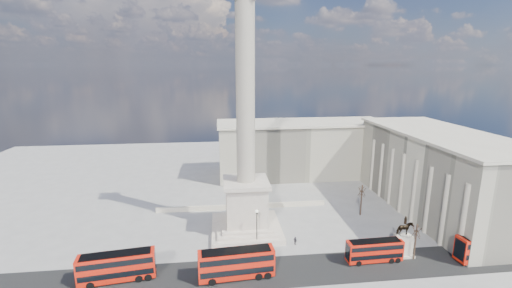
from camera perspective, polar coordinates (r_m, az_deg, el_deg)
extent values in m
plane|color=gray|center=(68.39, -1.26, -16.07)|extent=(180.00, 180.00, 0.00)
cube|color=black|center=(60.53, 4.71, -20.33)|extent=(120.00, 9.00, 0.01)
cube|color=beige|center=(72.56, -1.63, -13.81)|extent=(14.00, 14.00, 1.00)
cube|color=beige|center=(72.22, -1.64, -13.28)|extent=(12.00, 12.00, 0.50)
cube|color=beige|center=(72.00, -1.64, -12.92)|extent=(10.00, 10.00, 0.50)
cube|color=beige|center=(70.25, -1.66, -9.81)|extent=(8.00, 8.00, 8.00)
cube|color=beige|center=(68.66, -1.68, -6.42)|extent=(9.00, 9.00, 0.80)
cylinder|color=#9F9583|center=(64.98, -1.79, 8.21)|extent=(3.60, 3.60, 34.00)
cube|color=beige|center=(82.47, -2.30, -10.35)|extent=(40.00, 0.60, 1.10)
cube|color=beige|center=(89.20, 28.28, -4.36)|extent=(18.00, 45.00, 18.00)
cube|color=beige|center=(87.13, 28.93, 1.50)|extent=(19.00, 46.00, 0.60)
cube|color=beige|center=(105.76, 7.55, -0.91)|extent=(50.00, 16.00, 16.00)
cube|color=beige|center=(104.10, 7.69, 3.53)|extent=(51.00, 17.00, 0.60)
cube|color=red|center=(60.89, -22.15, -18.36)|extent=(11.79, 4.08, 4.25)
cube|color=black|center=(61.28, -22.09, -18.97)|extent=(11.34, 4.08, 0.95)
cube|color=black|center=(60.33, -22.25, -17.43)|extent=(11.34, 4.08, 0.95)
cube|color=black|center=(59.83, -22.33, -16.58)|extent=(10.61, 3.68, 0.06)
cylinder|color=black|center=(62.59, -25.66, -19.85)|extent=(1.50, 2.87, 1.16)
cylinder|color=black|center=(61.46, -18.82, -19.85)|extent=(1.50, 2.87, 1.16)
cylinder|color=black|center=(61.33, -17.46, -19.82)|extent=(1.50, 2.87, 1.16)
cube|color=red|center=(57.50, -3.28, -19.21)|extent=(12.19, 3.62, 4.42)
cube|color=black|center=(57.92, -3.27, -19.87)|extent=(11.71, 3.64, 0.98)
cube|color=black|center=(56.88, -3.30, -18.21)|extent=(11.71, 3.64, 0.98)
cube|color=black|center=(56.33, -3.31, -17.28)|extent=(10.97, 3.25, 0.07)
cylinder|color=black|center=(58.31, -7.40, -21.14)|extent=(1.41, 2.93, 1.20)
cylinder|color=black|center=(59.02, 0.20, -20.55)|extent=(1.41, 2.93, 1.20)
cylinder|color=black|center=(59.27, 1.66, -20.40)|extent=(1.41, 2.93, 1.20)
cube|color=red|center=(64.98, 19.13, -16.40)|extent=(9.74, 2.45, 3.57)
cube|color=black|center=(65.29, 19.09, -16.89)|extent=(9.36, 2.50, 0.79)
cube|color=black|center=(64.54, 19.20, -15.67)|extent=(9.36, 2.50, 0.79)
cube|color=black|center=(64.14, 19.25, -14.99)|extent=(8.77, 2.20, 0.05)
cylinder|color=black|center=(64.49, 16.36, -18.08)|extent=(1.03, 2.35, 0.97)
cylinder|color=black|center=(66.95, 21.19, -17.23)|extent=(1.03, 2.35, 0.97)
cylinder|color=black|center=(67.49, 22.10, -17.06)|extent=(1.03, 2.35, 0.97)
cube|color=red|center=(74.01, 34.27, -13.90)|extent=(11.96, 3.69, 4.33)
cube|color=black|center=(74.33, 34.19, -14.44)|extent=(11.50, 3.71, 0.96)
cube|color=black|center=(73.54, 34.39, -13.09)|extent=(11.50, 3.71, 0.96)
cube|color=black|center=(73.12, 34.50, -12.35)|extent=(10.76, 3.33, 0.06)
cylinder|color=black|center=(72.28, 31.83, -15.95)|extent=(1.42, 2.89, 1.18)
cylinder|color=black|center=(77.09, 35.86, -14.68)|extent=(1.42, 2.89, 1.18)
cylinder|color=black|center=(78.08, 36.58, -14.44)|extent=(1.42, 2.89, 1.18)
cylinder|color=black|center=(67.56, 0.14, -16.19)|extent=(0.48, 0.48, 0.54)
cylinder|color=black|center=(66.16, 0.14, -13.94)|extent=(0.17, 0.17, 6.50)
cylinder|color=black|center=(64.80, 0.14, -11.46)|extent=(0.32, 0.32, 0.32)
sphere|color=silver|center=(64.64, 0.14, -11.16)|extent=(0.61, 0.61, 0.61)
cube|color=beige|center=(69.40, 23.14, -16.53)|extent=(3.57, 2.68, 0.45)
cube|color=beige|center=(68.59, 23.28, -15.25)|extent=(2.86, 1.96, 3.93)
imported|color=black|center=(67.20, 23.52, -12.86)|extent=(3.05, 1.82, 2.41)
cylinder|color=black|center=(66.59, 23.64, -11.69)|extent=(0.45, 0.45, 1.07)
sphere|color=black|center=(66.29, 23.70, -11.10)|extent=(0.32, 0.32, 0.32)
cylinder|color=#332319|center=(67.54, 25.03, -14.57)|extent=(0.27, 0.27, 6.67)
cylinder|color=#332319|center=(79.10, 28.63, -10.94)|extent=(0.30, 0.30, 6.53)
cylinder|color=#332319|center=(81.47, 17.14, -8.94)|extent=(0.31, 0.31, 7.18)
imported|color=#272228|center=(69.71, 21.02, -15.64)|extent=(0.65, 0.48, 1.64)
imported|color=#272228|center=(67.68, 18.56, -16.29)|extent=(0.88, 0.70, 1.74)
imported|color=#272228|center=(67.63, 6.55, -15.74)|extent=(0.83, 1.00, 1.60)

